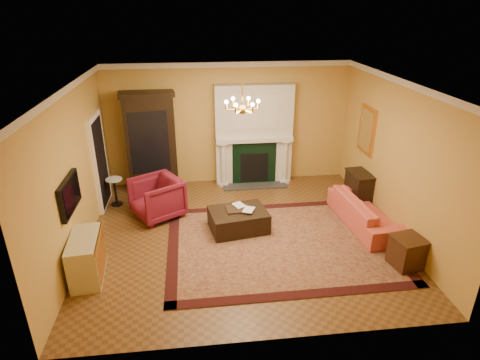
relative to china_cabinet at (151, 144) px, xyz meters
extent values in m
cube|color=brown|center=(1.91, -2.49, -1.16)|extent=(6.00, 5.50, 0.02)
cube|color=white|center=(1.91, -2.49, 1.86)|extent=(6.00, 5.50, 0.02)
cube|color=gold|center=(1.91, 0.27, 0.35)|extent=(6.00, 0.02, 3.00)
cube|color=gold|center=(1.91, -5.25, 0.35)|extent=(6.00, 0.02, 3.00)
cube|color=gold|center=(-1.10, -2.49, 0.35)|extent=(0.02, 5.50, 3.00)
cube|color=gold|center=(4.92, -2.49, 0.35)|extent=(0.02, 5.50, 3.00)
cube|color=silver|center=(2.51, 0.10, 0.10)|extent=(1.90, 0.32, 2.50)
cube|color=silver|center=(2.51, -0.07, 0.70)|extent=(1.10, 0.01, 0.80)
cube|color=black|center=(2.51, -0.07, -0.60)|extent=(1.10, 0.02, 1.10)
cube|color=black|center=(2.51, -0.08, -0.70)|extent=(0.70, 0.02, 0.75)
cube|color=#333333|center=(2.51, -0.19, -1.13)|extent=(1.60, 0.50, 0.04)
cube|color=silver|center=(2.51, 0.04, 0.03)|extent=(1.90, 0.44, 0.10)
cylinder|color=silver|center=(1.73, -0.08, -0.56)|extent=(0.14, 0.14, 1.18)
cylinder|color=silver|center=(3.29, -0.08, -0.56)|extent=(0.14, 0.14, 1.18)
cube|color=silver|center=(1.91, 0.22, 1.79)|extent=(6.00, 0.08, 0.12)
cube|color=silver|center=(-1.05, -2.49, 1.79)|extent=(0.08, 5.50, 0.12)
cube|color=silver|center=(4.87, -2.49, 1.79)|extent=(0.08, 5.50, 0.12)
cube|color=white|center=(-1.05, -0.79, -0.10)|extent=(0.08, 1.05, 2.10)
cube|color=black|center=(-1.02, -0.79, -0.13)|extent=(0.02, 0.85, 1.95)
cube|color=black|center=(-1.04, -3.09, 0.20)|extent=(0.08, 0.95, 0.58)
cube|color=black|center=(-1.00, -3.09, 0.20)|extent=(0.01, 0.85, 0.48)
cube|color=gold|center=(4.88, -1.09, 0.50)|extent=(0.05, 0.76, 1.05)
cube|color=white|center=(4.85, -1.09, 0.50)|extent=(0.01, 0.62, 0.90)
cylinder|color=gold|center=(1.91, -2.49, 1.65)|extent=(0.03, 0.03, 0.40)
sphere|color=gold|center=(1.91, -2.49, 1.40)|extent=(0.16, 0.16, 0.16)
sphere|color=#FFE5B2|center=(2.19, -2.49, 1.54)|extent=(0.07, 0.07, 0.07)
sphere|color=#FFE5B2|center=(2.05, -2.25, 1.54)|extent=(0.07, 0.07, 0.07)
sphere|color=#FFE5B2|center=(1.77, -2.25, 1.54)|extent=(0.07, 0.07, 0.07)
sphere|color=#FFE5B2|center=(1.63, -2.49, 1.54)|extent=(0.07, 0.07, 0.07)
sphere|color=#FFE5B2|center=(1.77, -2.73, 1.54)|extent=(0.07, 0.07, 0.07)
sphere|color=#FFE5B2|center=(2.05, -2.73, 1.54)|extent=(0.07, 0.07, 0.07)
cube|color=#460F10|center=(2.59, -2.89, -1.14)|extent=(4.31, 3.25, 0.02)
cube|color=black|center=(0.00, 0.00, 0.00)|extent=(1.21, 0.67, 2.30)
imported|color=maroon|center=(0.19, -1.51, -0.67)|extent=(1.23, 1.25, 0.96)
cylinder|color=black|center=(-0.79, -0.85, -1.13)|extent=(0.25, 0.25, 0.04)
cylinder|color=black|center=(-0.79, -0.85, -0.82)|extent=(0.05, 0.05, 0.58)
cylinder|color=white|center=(-0.79, -0.85, -0.51)|extent=(0.36, 0.36, 0.03)
cube|color=beige|center=(-0.82, -3.49, -0.78)|extent=(0.56, 1.04, 0.75)
imported|color=#D84744|center=(4.49, -2.37, -0.75)|extent=(0.77, 2.10, 0.80)
cube|color=#3C1D10|center=(4.63, -3.85, -0.88)|extent=(0.55, 0.55, 0.55)
cube|color=black|center=(4.69, -1.48, -0.77)|extent=(0.45, 0.71, 0.76)
cube|color=black|center=(1.86, -2.28, -0.92)|extent=(1.24, 0.99, 0.42)
cube|color=black|center=(1.85, -2.23, -0.70)|extent=(0.47, 0.38, 0.03)
imported|color=gray|center=(1.79, -2.16, -0.55)|extent=(0.19, 0.10, 0.27)
imported|color=gray|center=(1.96, -2.29, -0.55)|extent=(0.19, 0.10, 0.28)
cylinder|color=tan|center=(1.94, 0.04, 0.13)|extent=(0.12, 0.12, 0.09)
cone|color=black|center=(1.94, 0.04, 0.36)|extent=(0.17, 0.17, 0.36)
cylinder|color=tan|center=(3.16, 0.04, 0.13)|extent=(0.11, 0.11, 0.09)
cone|color=black|center=(3.16, 0.04, 0.34)|extent=(0.16, 0.16, 0.34)
camera|label=1|loc=(1.07, -9.32, 3.11)|focal=30.00mm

